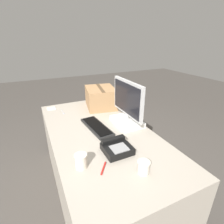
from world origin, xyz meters
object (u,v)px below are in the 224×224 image
monitor (127,108)px  desk_phone (117,148)px  pen_marker (103,168)px  keyboard (97,127)px  paper_cup_right (144,167)px  sticky_note_pad (51,108)px  cardboard_box (101,97)px  spoon (63,113)px  paper_cup_left (81,161)px

monitor → desk_phone: monitor is taller
desk_phone → pen_marker: (0.14, -0.17, -0.03)m
keyboard → paper_cup_right: paper_cup_right is taller
pen_marker → sticky_note_pad: 1.28m
paper_cup_right → sticky_note_pad: size_ratio=0.87×
monitor → desk_phone: (0.38, -0.31, -0.14)m
desk_phone → keyboard: bearing=-179.8°
cardboard_box → pen_marker: (1.08, -0.41, -0.12)m
keyboard → sticky_note_pad: keyboard is taller
cardboard_box → spoon: bearing=-90.6°
paper_cup_right → keyboard: bearing=-175.1°
paper_cup_right → sticky_note_pad: paper_cup_right is taller
desk_phone → paper_cup_right: 0.29m
paper_cup_right → spoon: (-1.22, -0.29, -0.04)m
paper_cup_left → spoon: (-1.00, 0.07, -0.05)m
desk_phone → paper_cup_left: size_ratio=2.02×
keyboard → cardboard_box: bearing=148.6°
desk_phone → spoon: desk_phone is taller
cardboard_box → sticky_note_pad: cardboard_box is taller
monitor → paper_cup_left: 0.76m
desk_phone → cardboard_box: size_ratio=0.45×
cardboard_box → sticky_note_pad: (-0.20, -0.59, -0.12)m
monitor → spoon: monitor is taller
desk_phone → cardboard_box: bearing=164.8°
sticky_note_pad → cardboard_box: bearing=71.4°
pen_marker → sticky_note_pad: pen_marker is taller
desk_phone → monitor: bearing=140.6°
desk_phone → paper_cup_right: paper_cup_right is taller
keyboard → desk_phone: 0.43m
spoon → pen_marker: pen_marker is taller
spoon → sticky_note_pad: sticky_note_pad is taller
monitor → pen_marker: 0.72m
paper_cup_right → spoon: paper_cup_right is taller
monitor → sticky_note_pad: size_ratio=5.19×
paper_cup_left → monitor: bearing=125.9°
cardboard_box → sticky_note_pad: bearing=-108.6°
paper_cup_left → spoon: 1.00m
cardboard_box → paper_cup_left: bearing=-28.7°
monitor → paper_cup_right: size_ratio=5.94×
cardboard_box → desk_phone: bearing=-14.7°
spoon → desk_phone: bearing=12.9°
paper_cup_left → keyboard: bearing=148.8°
keyboard → pen_marker: (0.56, -0.16, -0.01)m
paper_cup_left → pen_marker: paper_cup_left is taller
monitor → sticky_note_pad: (-0.75, -0.65, -0.17)m
keyboard → pen_marker: size_ratio=4.47×
keyboard → spoon: (-0.52, -0.22, -0.01)m
spoon → keyboard: bearing=22.7°
desk_phone → pen_marker: 0.22m
monitor → paper_cup_left: bearing=-54.1°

